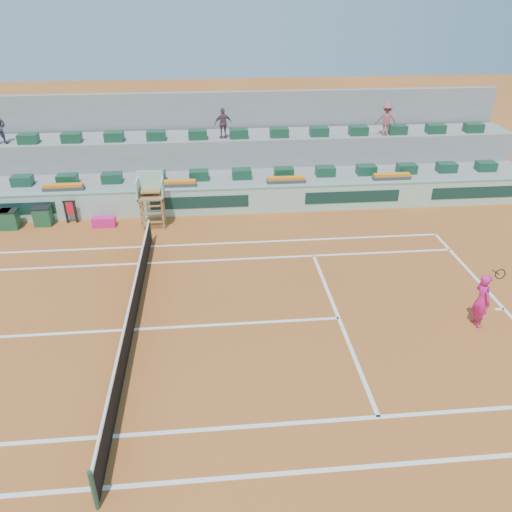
% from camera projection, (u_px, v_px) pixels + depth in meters
% --- Properties ---
extents(ground, '(90.00, 90.00, 0.00)m').
position_uv_depth(ground, '(134.00, 330.00, 15.27)').
color(ground, '#A4521F').
rests_on(ground, ground).
extents(seating_tier_lower, '(36.00, 4.00, 1.20)m').
position_uv_depth(seating_tier_lower, '(159.00, 186.00, 24.31)').
color(seating_tier_lower, '#959593').
rests_on(seating_tier_lower, ground).
extents(seating_tier_upper, '(36.00, 2.40, 2.60)m').
position_uv_depth(seating_tier_upper, '(160.00, 162.00, 25.37)').
color(seating_tier_upper, '#959593').
rests_on(seating_tier_upper, ground).
extents(stadium_back_wall, '(36.00, 0.40, 4.40)m').
position_uv_depth(stadium_back_wall, '(161.00, 136.00, 26.33)').
color(stadium_back_wall, '#959593').
rests_on(stadium_back_wall, ground).
extents(player_bag, '(0.98, 0.44, 0.44)m').
position_uv_depth(player_bag, '(104.00, 222.00, 21.61)').
color(player_bag, '#F01F85').
rests_on(player_bag, ground).
extents(spectator_mid, '(0.92, 0.55, 1.47)m').
position_uv_depth(spectator_mid, '(223.00, 123.00, 24.09)').
color(spectator_mid, '#6C4856').
rests_on(spectator_mid, seating_tier_upper).
extents(spectator_right, '(1.16, 0.84, 1.61)m').
position_uv_depth(spectator_right, '(386.00, 119.00, 24.55)').
color(spectator_right, '#9F4F59').
rests_on(spectator_right, seating_tier_upper).
extents(court_lines, '(23.89, 11.09, 0.01)m').
position_uv_depth(court_lines, '(134.00, 329.00, 15.26)').
color(court_lines, white).
rests_on(court_lines, ground).
extents(tennis_net, '(0.10, 11.97, 1.10)m').
position_uv_depth(tennis_net, '(132.00, 316.00, 15.01)').
color(tennis_net, black).
rests_on(tennis_net, ground).
extents(advertising_hoarding, '(36.00, 0.34, 1.26)m').
position_uv_depth(advertising_hoarding, '(156.00, 203.00, 22.37)').
color(advertising_hoarding, '#AAD6BE').
rests_on(advertising_hoarding, ground).
extents(umpire_chair, '(1.10, 0.90, 2.40)m').
position_uv_depth(umpire_chair, '(151.00, 192.00, 21.06)').
color(umpire_chair, '#9C6D3B').
rests_on(umpire_chair, ground).
extents(seat_row_lower, '(32.90, 0.60, 0.44)m').
position_uv_depth(seat_row_lower, '(156.00, 176.00, 23.13)').
color(seat_row_lower, '#17452D').
rests_on(seat_row_lower, seating_tier_lower).
extents(seat_row_upper, '(32.90, 0.60, 0.44)m').
position_uv_depth(seat_row_upper, '(156.00, 135.00, 24.11)').
color(seat_row_upper, '#17452D').
rests_on(seat_row_upper, seating_tier_upper).
extents(flower_planters, '(26.80, 0.36, 0.28)m').
position_uv_depth(flower_planters, '(121.00, 185.00, 22.35)').
color(flower_planters, '#454545').
rests_on(flower_planters, seating_tier_lower).
extents(drink_cooler_a, '(0.76, 0.65, 0.84)m').
position_uv_depth(drink_cooler_a, '(43.00, 216.00, 21.67)').
color(drink_cooler_a, '#194D2E').
rests_on(drink_cooler_a, ground).
extents(drink_cooler_b, '(0.70, 0.61, 0.84)m').
position_uv_depth(drink_cooler_b, '(10.00, 219.00, 21.34)').
color(drink_cooler_b, '#194D2E').
rests_on(drink_cooler_b, ground).
extents(drink_cooler_c, '(0.79, 0.68, 0.84)m').
position_uv_depth(drink_cooler_c, '(3.00, 219.00, 21.37)').
color(drink_cooler_c, '#194D2E').
rests_on(drink_cooler_c, ground).
extents(towel_rack, '(0.55, 0.09, 1.03)m').
position_uv_depth(towel_rack, '(70.00, 210.00, 21.76)').
color(towel_rack, black).
rests_on(towel_rack, ground).
extents(tennis_player, '(0.50, 0.91, 2.28)m').
position_uv_depth(tennis_player, '(482.00, 300.00, 15.09)').
color(tennis_player, '#F01F85').
rests_on(tennis_player, ground).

